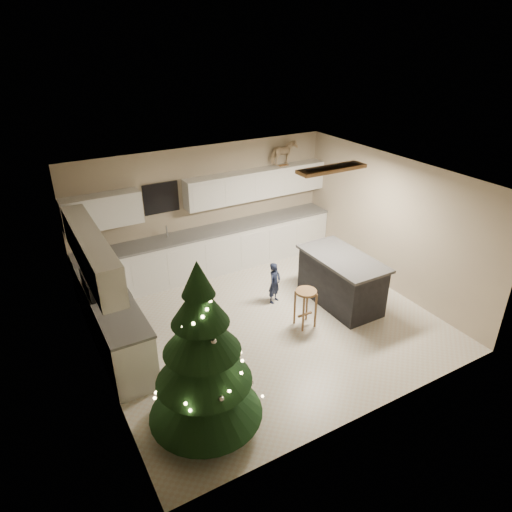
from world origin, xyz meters
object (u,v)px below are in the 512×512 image
toddler (275,283)px  christmas_tree (203,365)px  island (341,280)px  rocking_horse (284,153)px  bar_stool (306,299)px

toddler → christmas_tree: bearing=-164.1°
christmas_tree → island: bearing=23.6°
christmas_tree → toddler: christmas_tree is taller
island → rocking_horse: (0.26, 2.44, 1.79)m
island → bar_stool: (-1.00, -0.28, 0.04)m
rocking_horse → bar_stool: bearing=147.2°
rocking_horse → christmas_tree: bearing=129.0°
christmas_tree → bar_stool: bearing=26.6°
island → bar_stool: size_ratio=2.45×
toddler → rocking_horse: bearing=28.1°
bar_stool → christmas_tree: size_ratio=0.29×
island → christmas_tree: 3.73m
island → toddler: 1.23m
toddler → rocking_horse: rocking_horse is taller
christmas_tree → toddler: bearing=42.0°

